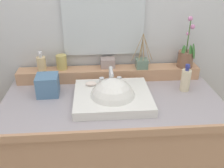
% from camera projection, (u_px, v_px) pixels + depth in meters
% --- Properties ---
extents(wall_back, '(3.28, 0.20, 2.57)m').
position_uv_depth(wall_back, '(107.00, 6.00, 1.68)').
color(wall_back, silver).
rests_on(wall_back, ground).
extents(vanity_cabinet, '(1.32, 0.66, 0.83)m').
position_uv_depth(vanity_cabinet, '(112.00, 149.00, 1.70)').
color(vanity_cabinet, tan).
rests_on(vanity_cabinet, ground).
extents(back_ledge, '(1.24, 0.12, 0.08)m').
position_uv_depth(back_ledge, '(109.00, 74.00, 1.72)').
color(back_ledge, tan).
rests_on(back_ledge, vanity_cabinet).
extents(sink_basin, '(0.45, 0.39, 0.29)m').
position_uv_depth(sink_basin, '(112.00, 100.00, 1.46)').
color(sink_basin, white).
rests_on(sink_basin, vanity_cabinet).
extents(soap_bar, '(0.07, 0.04, 0.02)m').
position_uv_depth(soap_bar, '(91.00, 84.00, 1.54)').
color(soap_bar, silver).
rests_on(soap_bar, sink_basin).
extents(potted_plant, '(0.11, 0.11, 0.34)m').
position_uv_depth(potted_plant, '(186.00, 56.00, 1.69)').
color(potted_plant, brown).
rests_on(potted_plant, back_ledge).
extents(soap_dispenser, '(0.06, 0.06, 0.13)m').
position_uv_depth(soap_dispenser, '(41.00, 63.00, 1.65)').
color(soap_dispenser, '#D8BB85').
rests_on(soap_dispenser, back_ledge).
extents(tumbler_cup, '(0.07, 0.07, 0.10)m').
position_uv_depth(tumbler_cup, '(62.00, 62.00, 1.67)').
color(tumbler_cup, tan).
rests_on(tumbler_cup, back_ledge).
extents(reed_diffuser, '(0.15, 0.09, 0.24)m').
position_uv_depth(reed_diffuser, '(142.00, 63.00, 1.69)').
color(reed_diffuser, slate).
rests_on(reed_diffuser, back_ledge).
extents(trinket_box, '(0.10, 0.08, 0.06)m').
position_uv_depth(trinket_box, '(108.00, 63.00, 1.70)').
color(trinket_box, gray).
rests_on(trinket_box, back_ledge).
extents(lotion_bottle, '(0.06, 0.06, 0.18)m').
position_uv_depth(lotion_bottle, '(186.00, 80.00, 1.56)').
color(lotion_bottle, beige).
rests_on(lotion_bottle, vanity_cabinet).
extents(tissue_box, '(0.13, 0.13, 0.13)m').
position_uv_depth(tissue_box, '(48.00, 85.00, 1.52)').
color(tissue_box, teal).
rests_on(tissue_box, vanity_cabinet).
extents(mirror, '(0.54, 0.02, 0.45)m').
position_uv_depth(mirror, '(104.00, 21.00, 1.62)').
color(mirror, silver).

